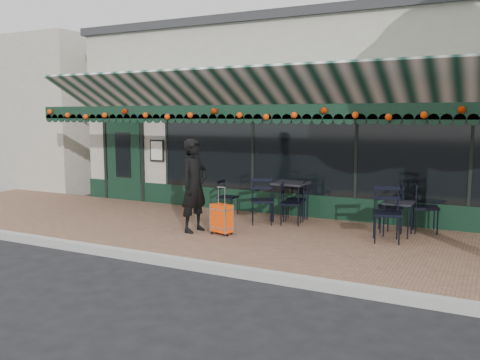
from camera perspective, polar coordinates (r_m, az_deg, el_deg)
The scene contains 16 objects.
ground at distance 8.09m, azimuth -4.39°, elevation -9.92°, with size 80.00×80.00×0.00m, color black.
sidewalk at distance 9.77m, azimuth 1.75°, elevation -6.43°, with size 18.00×4.00×0.15m, color brown.
curb at distance 8.01m, azimuth -4.70°, elevation -9.55°, with size 18.00×0.16×0.15m, color #9E9E99.
restaurant_building at distance 14.99m, azimuth 11.42°, elevation 6.67°, with size 12.00×9.60×4.50m.
neighbor_building_left at distance 22.44m, azimuth -22.60°, elevation 6.73°, with size 12.00×8.00×4.80m, color #B4AF9E.
woman at distance 9.80m, azimuth -5.15°, elevation -0.64°, with size 0.65×0.43×1.79m, color black.
suitcase at distance 9.61m, azimuth -2.07°, elevation -4.36°, with size 0.44×0.32×0.90m.
cafe_table_a at distance 9.91m, azimuth 17.36°, elevation -2.73°, with size 0.52×0.52×0.64m.
cafe_table_b at distance 10.83m, azimuth 5.73°, elevation -0.68°, with size 0.68×0.68×0.83m.
chair_a_left at distance 10.21m, azimuth 16.54°, elevation -3.03°, with size 0.47×0.47×0.93m, color black, non-canonical shape.
chair_a_right at distance 10.38m, azimuth 20.13°, elevation -2.96°, with size 0.48×0.48×0.95m, color black, non-canonical shape.
chair_a_front at distance 9.39m, azimuth 16.16°, elevation -3.71°, with size 0.50×0.50×0.99m, color black, non-canonical shape.
chair_b_left at distance 10.91m, azimuth 6.26°, elevation -2.30°, with size 0.44×0.44×0.87m, color black, non-canonical shape.
chair_b_right at distance 10.50m, azimuth 5.75°, elevation -2.67°, with size 0.43×0.43×0.87m, color black, non-canonical shape.
chair_b_front at distance 10.54m, azimuth 2.49°, elevation -2.38°, with size 0.47×0.47×0.95m, color black, non-canonical shape.
chair_solo at distance 11.48m, azimuth -1.38°, elevation -1.97°, with size 0.40×0.40×0.79m, color black, non-canonical shape.
Camera 1 is at (4.04, -6.59, 2.39)m, focal length 38.00 mm.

